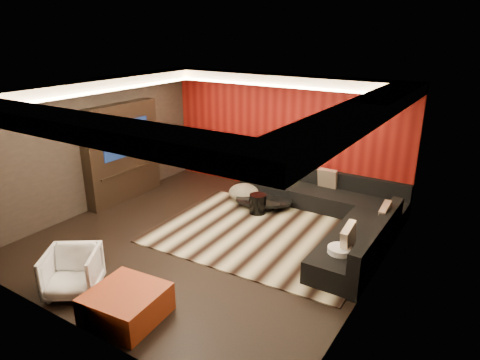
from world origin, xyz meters
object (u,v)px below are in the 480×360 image
Objects in this scene: armchair at (72,272)px; sectional_sofa at (333,212)px; coffee_table at (264,204)px; white_side_table at (339,261)px; orange_ottoman at (126,304)px; drum_stool at (258,204)px.

armchair is 0.21× the size of sectional_sofa.
coffee_table is 2.85m from white_side_table.
armchair reaches higher than orange_ottoman.
white_side_table is 0.52× the size of orange_ottoman.
drum_stool is 0.55× the size of armchair.
armchair is (-3.18, -2.60, 0.10)m from white_side_table.
drum_stool is at bearing 149.31° from white_side_table.
drum_stool is 0.44× the size of orange_ottoman.
white_side_table is (2.31, -1.66, 0.12)m from coffee_table.
sectional_sofa is (1.54, 0.10, 0.14)m from coffee_table.
armchair is (-1.11, 0.00, 0.14)m from orange_ottoman.
orange_ottoman is at bearing -128.54° from white_side_table.
coffee_table is 4.27m from orange_ottoman.
white_side_table is (2.30, -1.36, 0.02)m from drum_stool.
white_side_table reaches higher than drum_stool.
orange_ottoman is at bearing -86.68° from drum_stool.
sectional_sofa is at bearing 14.71° from drum_stool.
drum_stool is 4.06m from armchair.
orange_ottoman is 1.12m from armchair.
coffee_table is 1.55m from sectional_sofa.
coffee_table is 0.35× the size of sectional_sofa.
white_side_table is at bearing -30.69° from drum_stool.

